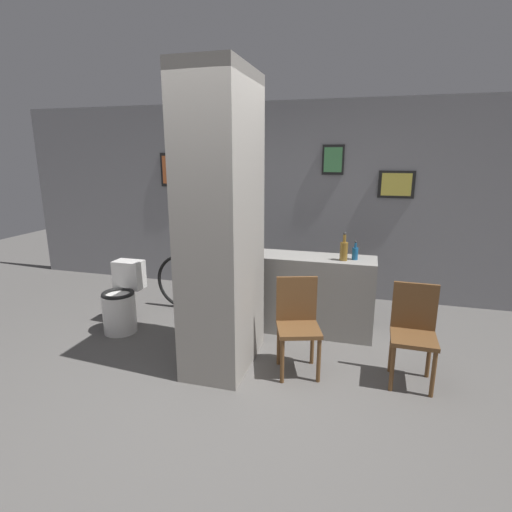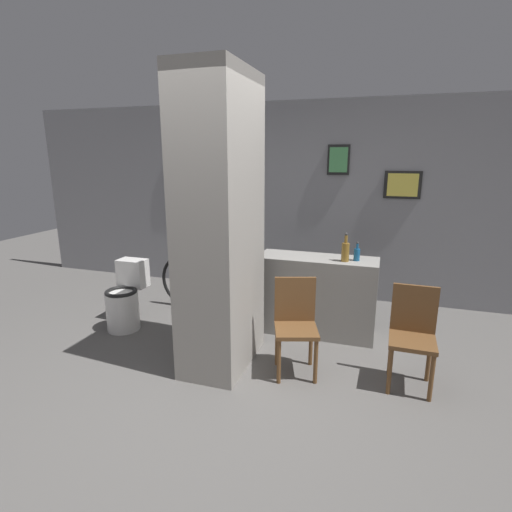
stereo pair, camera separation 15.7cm
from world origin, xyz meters
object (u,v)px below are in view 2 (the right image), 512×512
Objects in this scene: toilet at (125,300)px; bicycle at (226,284)px; chair_near_pillar at (296,322)px; chair_by_doorway at (413,332)px; bottle_tall at (345,251)px.

bicycle is at bearing 40.21° from toilet.
chair_near_pillar is at bearing -44.21° from bicycle.
chair_near_pillar is (2.02, -0.32, 0.14)m from toilet.
toilet is 2.05m from chair_near_pillar.
bottle_tall is (-0.65, 0.70, 0.49)m from chair_by_doorway.
bottle_tall reaches higher than chair_near_pillar.
toilet is at bearing 176.63° from chair_by_doorway.
toilet is at bearing -168.81° from bottle_tall.
bicycle is (-1.12, 1.09, -0.10)m from chair_near_pillar.
toilet is 0.88× the size of chair_near_pillar.
chair_by_doorway reaches higher than toilet.
chair_near_pillar is 0.98m from chair_by_doorway.
chair_by_doorway is at bearing -47.05° from bottle_tall.
chair_near_pillar is at bearing -173.87° from chair_by_doorway.
toilet is 2.54× the size of bottle_tall.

